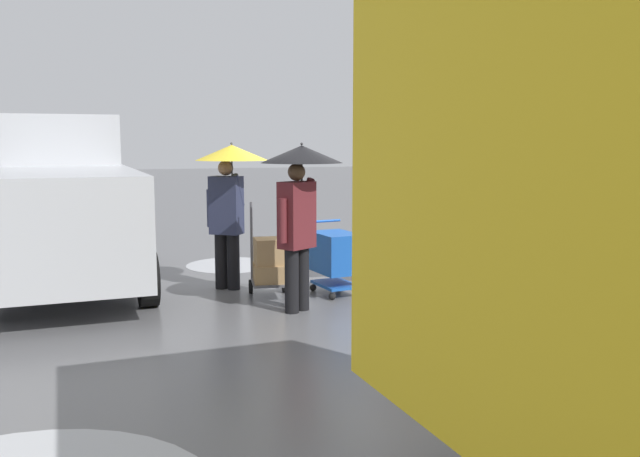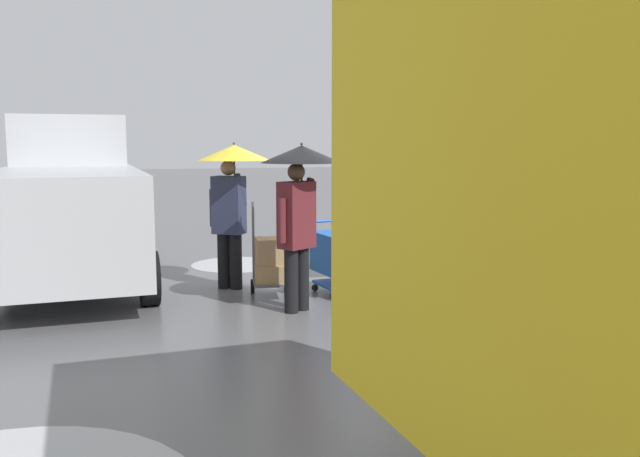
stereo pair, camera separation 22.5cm
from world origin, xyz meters
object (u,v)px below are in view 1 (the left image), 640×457
at_px(cargo_van_parked_right, 65,207).
at_px(pedestrian_pink_side, 412,182).
at_px(pedestrian_black_side, 229,182).
at_px(pedestrian_white_side, 300,187).
at_px(hand_dolly_boxes, 269,263).
at_px(shopping_cart_vendor, 335,255).

distance_m(cargo_van_parked_right, pedestrian_pink_side, 5.22).
xyz_separation_m(cargo_van_parked_right, pedestrian_pink_side, (-4.81, 1.97, 0.39)).
bearing_deg(cargo_van_parked_right, pedestrian_black_side, 152.16).
xyz_separation_m(cargo_van_parked_right, pedestrian_white_side, (-2.85, 2.72, 0.41)).
bearing_deg(pedestrian_white_side, pedestrian_black_side, -69.09).
relative_size(hand_dolly_boxes, pedestrian_pink_side, 0.61).
height_order(cargo_van_parked_right, hand_dolly_boxes, cargo_van_parked_right).
distance_m(cargo_van_parked_right, pedestrian_white_side, 3.96).
xyz_separation_m(cargo_van_parked_right, hand_dolly_boxes, (-2.67, 1.89, -0.70)).
xyz_separation_m(shopping_cart_vendor, pedestrian_black_side, (1.34, -0.80, 1.02)).
bearing_deg(shopping_cart_vendor, cargo_van_parked_right, -28.98).
distance_m(pedestrian_pink_side, pedestrian_black_side, 2.65).
xyz_separation_m(hand_dolly_boxes, pedestrian_black_side, (0.40, -0.69, 1.10)).
xyz_separation_m(hand_dolly_boxes, pedestrian_white_side, (-0.18, 0.83, 1.10)).
bearing_deg(pedestrian_black_side, cargo_van_parked_right, -27.84).
relative_size(shopping_cart_vendor, pedestrian_pink_side, 0.47).
bearing_deg(cargo_van_parked_right, hand_dolly_boxes, 144.72).
distance_m(hand_dolly_boxes, pedestrian_pink_side, 2.41).
bearing_deg(cargo_van_parked_right, pedestrian_pink_side, 157.71).
distance_m(cargo_van_parked_right, hand_dolly_boxes, 3.34).
distance_m(shopping_cart_vendor, pedestrian_white_side, 1.46).
xyz_separation_m(cargo_van_parked_right, pedestrian_black_side, (-2.27, 1.20, 0.41)).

